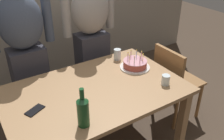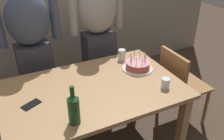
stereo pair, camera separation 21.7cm
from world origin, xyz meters
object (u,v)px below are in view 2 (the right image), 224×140
birthday_cake (138,66)px  person_man_bearded (33,49)px  person_woman_cardigan (99,37)px  dining_chair (179,82)px  water_glass_far (165,83)px  wine_bottle (74,109)px  water_glass_near (122,55)px  cell_phone (31,105)px

birthday_cake → person_man_bearded: 1.05m
person_woman_cardigan → dining_chair: (0.59, -0.70, -0.36)m
water_glass_far → person_man_bearded: 1.33m
wine_bottle → dining_chair: size_ratio=0.34×
birthday_cake → person_woman_cardigan: 0.63m
water_glass_near → person_man_bearded: 0.89m
water_glass_far → cell_phone: water_glass_far is taller
water_glass_near → dining_chair: 0.66m
water_glass_near → dining_chair: bearing=-34.0°
water_glass_near → person_man_bearded: bearing=155.4°
person_man_bearded → person_woman_cardigan: 0.71m
wine_bottle → cell_phone: wine_bottle is taller
water_glass_far → cell_phone: 1.09m
birthday_cake → water_glass_far: 0.38m
dining_chair → person_woman_cardigan: bearing=40.1°
water_glass_far → dining_chair: bearing=34.2°
birthday_cake → cell_phone: birthday_cake is taller
wine_bottle → water_glass_near: bearing=43.1°
person_man_bearded → cell_phone: bearing=77.0°
dining_chair → water_glass_near: bearing=56.0°
person_man_bearded → water_glass_far: bearing=132.2°
water_glass_near → cell_phone: water_glass_near is taller
water_glass_far → cell_phone: (-1.06, 0.25, -0.04)m
wine_bottle → person_man_bearded: person_man_bearded is taller
cell_phone → person_woman_cardigan: bearing=13.5°
birthday_cake → person_woman_cardigan: bearing=103.0°
water_glass_near → person_man_bearded: (-0.80, 0.37, 0.08)m
water_glass_far → dining_chair: 0.56m
cell_phone → person_man_bearded: (0.17, 0.73, 0.13)m
water_glass_far → wine_bottle: (-0.82, -0.08, 0.07)m
wine_bottle → person_woman_cardigan: bearing=58.7°
wine_bottle → birthday_cake: bearing=30.1°
water_glass_near → person_woman_cardigan: bearing=104.4°
wine_bottle → person_woman_cardigan: person_woman_cardigan is taller
water_glass_near → wine_bottle: 1.01m
water_glass_near → cell_phone: bearing=-159.8°
wine_bottle → person_woman_cardigan: (0.64, 1.06, 0.01)m
water_glass_far → cell_phone: bearing=166.5°
birthday_cake → water_glass_far: birthday_cake is taller
dining_chair → person_man_bearded: bearing=61.6°
cell_phone → dining_chair: dining_chair is taller
water_glass_near → cell_phone: 1.04m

